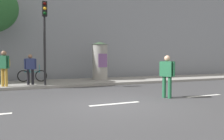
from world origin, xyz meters
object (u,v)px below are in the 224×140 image
poster_column (100,61)px  pedestrian_with_bag (4,65)px  traffic_light (45,30)px  pedestrian_with_backpack (30,67)px  bicycle_leaning (32,75)px  pedestrian_in_light_jacket (167,73)px

poster_column → pedestrian_with_bag: poster_column is taller
traffic_light → pedestrian_with_bag: bearing=171.1°
pedestrian_with_backpack → bicycle_leaning: 1.92m
pedestrian_in_light_jacket → pedestrian_with_backpack: pedestrian_with_backpack is taller
pedestrian_with_backpack → pedestrian_in_light_jacket: bearing=-50.6°
pedestrian_with_bag → bicycle_leaning: bearing=56.3°
pedestrian_with_bag → pedestrian_with_backpack: bearing=14.1°
pedestrian_in_light_jacket → traffic_light: bearing=128.0°
pedestrian_with_bag → bicycle_leaning: size_ratio=1.03×
bicycle_leaning → traffic_light: bearing=-78.4°
traffic_light → pedestrian_with_bag: 2.68m
poster_column → pedestrian_with_bag: (-5.78, -1.75, -0.25)m
poster_column → pedestrian_with_bag: 6.04m
pedestrian_in_light_jacket → pedestrian_with_bag: bearing=137.7°
traffic_light → poster_column: 4.65m
poster_column → bicycle_leaning: poster_column is taller
pedestrian_with_bag → traffic_light: bearing=-8.9°
pedestrian_in_light_jacket → pedestrian_with_bag: pedestrian_with_bag is taller
poster_column → pedestrian_in_light_jacket: bearing=-89.5°
poster_column → bicycle_leaning: 4.47m
poster_column → pedestrian_with_backpack: (-4.55, -1.45, -0.35)m
poster_column → pedestrian_in_light_jacket: (0.07, -7.08, -0.50)m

